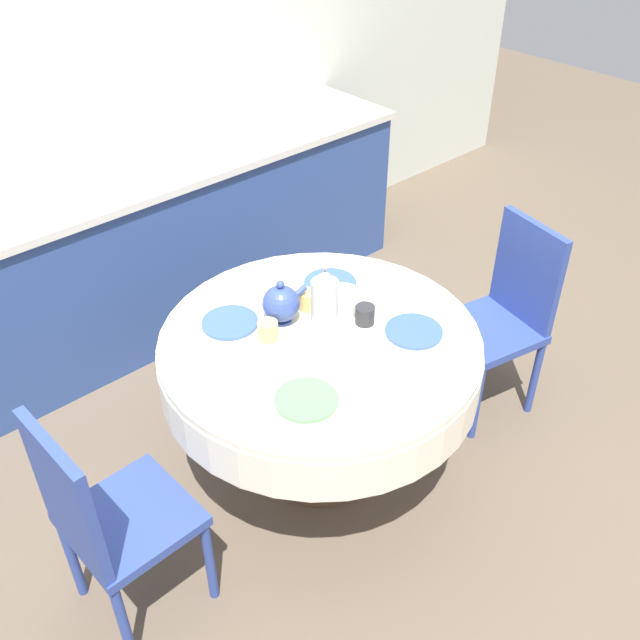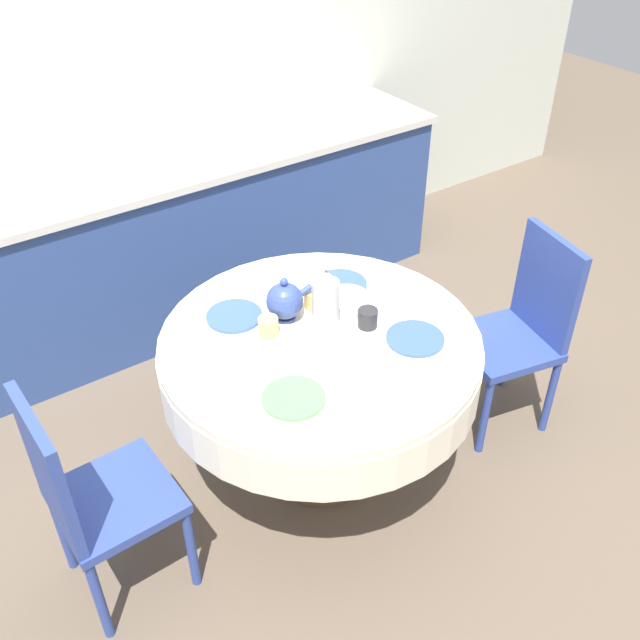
{
  "view_description": "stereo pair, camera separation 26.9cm",
  "coord_description": "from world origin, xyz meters",
  "px_view_note": "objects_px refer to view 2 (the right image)",
  "views": [
    {
      "loc": [
        -1.45,
        -1.61,
        2.44
      ],
      "look_at": [
        0.0,
        0.0,
        0.83
      ],
      "focal_mm": 40.0,
      "sensor_mm": 36.0,
      "label": 1
    },
    {
      "loc": [
        -1.24,
        -1.78,
        2.44
      ],
      "look_at": [
        0.0,
        0.0,
        0.83
      ],
      "focal_mm": 40.0,
      "sensor_mm": 36.0,
      "label": 2
    }
  ],
  "objects_px": {
    "coffee_carafe": "(326,303)",
    "teapot": "(285,301)",
    "chair_left": "(521,325)",
    "chair_right": "(89,494)"
  },
  "relations": [
    {
      "from": "chair_left",
      "to": "coffee_carafe",
      "type": "height_order",
      "value": "coffee_carafe"
    },
    {
      "from": "chair_right",
      "to": "teapot",
      "type": "height_order",
      "value": "chair_right"
    },
    {
      "from": "chair_right",
      "to": "coffee_carafe",
      "type": "bearing_deg",
      "value": 90.64
    },
    {
      "from": "chair_right",
      "to": "coffee_carafe",
      "type": "relative_size",
      "value": 3.0
    },
    {
      "from": "chair_right",
      "to": "teapot",
      "type": "distance_m",
      "value": 1.0
    },
    {
      "from": "chair_right",
      "to": "chair_left",
      "type": "bearing_deg",
      "value": 83.08
    },
    {
      "from": "chair_left",
      "to": "teapot",
      "type": "xyz_separation_m",
      "value": [
        -1.0,
        0.38,
        0.31
      ]
    },
    {
      "from": "chair_left",
      "to": "teapot",
      "type": "bearing_deg",
      "value": 81.23
    },
    {
      "from": "chair_right",
      "to": "coffee_carafe",
      "type": "height_order",
      "value": "coffee_carafe"
    },
    {
      "from": "coffee_carafe",
      "to": "teapot",
      "type": "bearing_deg",
      "value": 115.76
    }
  ]
}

